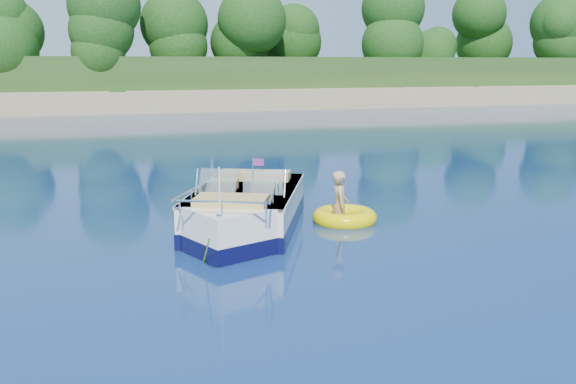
% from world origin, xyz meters
% --- Properties ---
extents(ground, '(160.00, 160.00, 0.00)m').
position_xyz_m(ground, '(0.00, 0.00, 0.00)').
color(ground, '#0A1D4B').
rests_on(ground, ground).
extents(shoreline, '(170.00, 59.00, 6.00)m').
position_xyz_m(shoreline, '(0.00, 63.77, 0.98)').
color(shoreline, '#9A8259').
rests_on(shoreline, ground).
extents(treeline, '(150.00, 7.12, 8.19)m').
position_xyz_m(treeline, '(0.04, 41.01, 5.55)').
color(treeline, black).
rests_on(treeline, ground).
extents(motorboat, '(3.67, 5.56, 1.99)m').
position_xyz_m(motorboat, '(1.24, 0.84, 0.39)').
color(motorboat, white).
rests_on(motorboat, ground).
extents(tow_tube, '(1.51, 1.51, 0.39)m').
position_xyz_m(tow_tube, '(3.63, 0.98, 0.10)').
color(tow_tube, '#F1D400').
rests_on(tow_tube, ground).
extents(boy, '(0.60, 0.95, 1.73)m').
position_xyz_m(boy, '(3.48, 0.94, 0.00)').
color(boy, tan).
rests_on(boy, ground).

